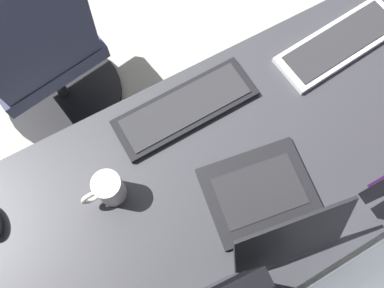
{
  "coord_description": "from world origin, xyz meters",
  "views": [
    {
      "loc": [
        0.19,
        1.92,
        1.77
      ],
      "look_at": [
        0.05,
        1.66,
        0.95
      ],
      "focal_mm": 36.78,
      "sensor_mm": 36.0,
      "label": 1
    }
  ],
  "objects_px": {
    "keyboard_main": "(340,43)",
    "office_chair": "(42,58)",
    "drawer_pedestal": "(137,255)",
    "coffee_mug": "(109,189)",
    "keyboard_spare": "(185,108)",
    "laptop_left": "(271,209)"
  },
  "relations": [
    {
      "from": "drawer_pedestal",
      "to": "keyboard_spare",
      "type": "height_order",
      "value": "keyboard_spare"
    },
    {
      "from": "keyboard_main",
      "to": "keyboard_spare",
      "type": "height_order",
      "value": "same"
    },
    {
      "from": "keyboard_main",
      "to": "laptop_left",
      "type": "bearing_deg",
      "value": 34.39
    },
    {
      "from": "keyboard_spare",
      "to": "office_chair",
      "type": "distance_m",
      "value": 0.72
    },
    {
      "from": "office_chair",
      "to": "laptop_left",
      "type": "bearing_deg",
      "value": 110.89
    },
    {
      "from": "coffee_mug",
      "to": "drawer_pedestal",
      "type": "bearing_deg",
      "value": 70.78
    },
    {
      "from": "laptop_left",
      "to": "keyboard_main",
      "type": "xyz_separation_m",
      "value": [
        -0.48,
        -0.33,
        -0.04
      ]
    },
    {
      "from": "coffee_mug",
      "to": "office_chair",
      "type": "relative_size",
      "value": 0.12
    },
    {
      "from": "laptop_left",
      "to": "coffee_mug",
      "type": "relative_size",
      "value": 2.97
    },
    {
      "from": "laptop_left",
      "to": "drawer_pedestal",
      "type": "bearing_deg",
      "value": -17.78
    },
    {
      "from": "keyboard_main",
      "to": "office_chair",
      "type": "relative_size",
      "value": 0.44
    },
    {
      "from": "laptop_left",
      "to": "coffee_mug",
      "type": "height_order",
      "value": "laptop_left"
    },
    {
      "from": "drawer_pedestal",
      "to": "keyboard_main",
      "type": "xyz_separation_m",
      "value": [
        -0.86,
        -0.21,
        0.39
      ]
    },
    {
      "from": "office_chair",
      "to": "drawer_pedestal",
      "type": "bearing_deg",
      "value": 88.68
    },
    {
      "from": "keyboard_spare",
      "to": "coffee_mug",
      "type": "bearing_deg",
      "value": 22.48
    },
    {
      "from": "laptop_left",
      "to": "keyboard_spare",
      "type": "height_order",
      "value": "laptop_left"
    },
    {
      "from": "drawer_pedestal",
      "to": "coffee_mug",
      "type": "distance_m",
      "value": 0.46
    },
    {
      "from": "keyboard_spare",
      "to": "laptop_left",
      "type": "bearing_deg",
      "value": 96.52
    },
    {
      "from": "laptop_left",
      "to": "office_chair",
      "type": "xyz_separation_m",
      "value": [
        0.36,
        -0.95,
        -0.33
      ]
    },
    {
      "from": "coffee_mug",
      "to": "office_chair",
      "type": "distance_m",
      "value": 0.77
    },
    {
      "from": "keyboard_main",
      "to": "keyboard_spare",
      "type": "xyz_separation_m",
      "value": [
        0.52,
        -0.04,
        0.0
      ]
    },
    {
      "from": "keyboard_spare",
      "to": "office_chair",
      "type": "xyz_separation_m",
      "value": [
        0.32,
        -0.58,
        -0.28
      ]
    }
  ]
}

